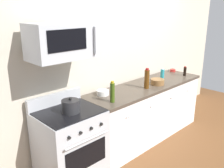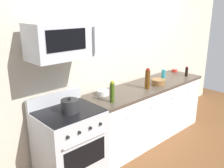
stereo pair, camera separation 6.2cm
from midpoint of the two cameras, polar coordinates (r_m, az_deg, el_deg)
name	(u,v)px [view 1 (the left image)]	position (r m, az deg, el deg)	size (l,w,h in m)	color
ground_plane	(145,136)	(4.34, 7.13, -11.83)	(6.42, 6.42, 0.00)	brown
back_wall	(128,55)	(4.13, 3.38, 6.78)	(5.35, 0.10, 2.70)	beige
counter_unit	(146,111)	(4.13, 7.38, -6.26)	(2.26, 0.66, 0.92)	white
range_oven	(70,144)	(3.21, -10.21, -13.58)	(0.76, 0.69, 1.07)	#B7BABF
microwave	(62,41)	(2.82, -12.12, 9.73)	(0.74, 0.44, 0.40)	#B7BABF
bottle_dish_soap	(162,75)	(4.14, 11.13, 1.96)	(0.06, 0.06, 0.23)	teal
bottle_wine_amber	(147,79)	(3.76, 7.58, 1.19)	(0.08, 0.08, 0.31)	#59330F
bottle_soy_sauce_dark	(185,71)	(4.62, 16.14, 2.85)	(0.05, 0.05, 0.17)	black
bottle_olive_oil	(112,92)	(3.18, -0.47, -1.92)	(0.06, 0.06, 0.28)	#385114
bowl_white_ceramic	(103,92)	(3.48, -2.67, -1.96)	(0.17, 0.17, 0.07)	white
bowl_red_small	(173,70)	(4.87, 13.52, 3.11)	(0.10, 0.10, 0.05)	#B72D28
bowl_wooden_salad	(157,82)	(4.00, 10.02, 0.55)	(0.22, 0.22, 0.09)	brown
stockpot	(71,106)	(2.94, -10.17, -5.08)	(0.21, 0.21, 0.19)	#262628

